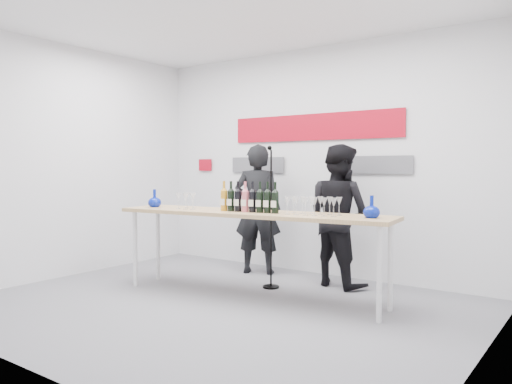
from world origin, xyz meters
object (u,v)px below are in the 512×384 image
tasting_table (251,218)px  presenter_left (258,209)px  presenter_right (339,215)px  mic_stand (271,245)px

tasting_table → presenter_left: bearing=114.9°
presenter_right → presenter_left: bearing=15.5°
tasting_table → presenter_right: bearing=56.6°
presenter_left → mic_stand: 0.90m
presenter_left → tasting_table: bearing=98.7°
presenter_right → mic_stand: 0.89m
tasting_table → mic_stand: (-0.06, 0.48, -0.36)m
presenter_left → presenter_right: 1.18m
tasting_table → presenter_right: (0.52, 1.07, -0.02)m
presenter_left → presenter_right: (1.18, 0.02, -0.01)m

